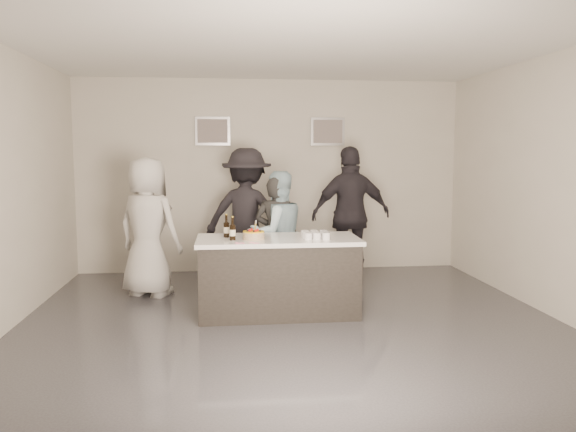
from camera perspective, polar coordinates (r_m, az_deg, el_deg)
The scene contains 18 objects.
floor at distance 6.18m, azimuth 0.52°, elevation -11.19°, with size 6.00×6.00×0.00m, color #3D3D42.
ceiling at distance 5.99m, azimuth 0.55°, elevation 17.30°, with size 6.00×6.00×0.00m, color white.
wall_back at distance 8.88m, azimuth -1.77°, elevation 4.07°, with size 6.00×0.04×3.00m, color beige.
wall_front at distance 2.95m, azimuth 7.43°, elevation -0.94°, with size 6.00×0.04×3.00m, color beige.
wall_right at distance 6.93m, azimuth 26.04°, elevation 2.72°, with size 0.04×6.00×3.00m, color beige.
picture_left at distance 8.82m, azimuth -7.67°, elevation 8.55°, with size 0.54×0.04×0.44m, color #B2B2B7.
picture_right at distance 8.96m, azimuth 4.04°, elevation 8.56°, with size 0.54×0.04×0.44m, color #B2B2B7.
bar_counter at distance 6.53m, azimuth -1.01°, elevation -6.12°, with size 1.86×0.86×0.90m, color white.
cake at distance 6.34m, azimuth -3.51°, elevation -2.04°, with size 0.24×0.24×0.08m, color yellow.
beer_bottle_a at distance 6.50m, azimuth -6.28°, elevation -1.03°, with size 0.07×0.07×0.26m, color black.
beer_bottle_b at distance 6.27m, azimuth -5.65°, elevation -1.29°, with size 0.07×0.07×0.26m, color black.
tumbler_cluster at distance 6.41m, azimuth 2.83°, elevation -1.92°, with size 0.30×0.30×0.08m, color #C17012.
candles at distance 6.07m, azimuth -4.12°, elevation -2.75°, with size 0.24×0.08×0.01m, color pink.
person_main_black at distance 7.31m, azimuth -1.20°, elevation -2.08°, with size 0.57×0.38×1.57m, color black.
person_main_blue at distance 7.31m, azimuth -1.10°, elevation -1.83°, with size 0.79×0.62×1.64m, color #AACFDF.
person_guest_left at distance 7.53m, azimuth -14.03°, elevation -1.09°, with size 0.89×0.58×1.82m, color silver.
person_guest_right at distance 8.12m, azimuth 6.41°, elevation 0.13°, with size 1.15×0.48×1.96m, color #252229.
person_guest_back at distance 8.06m, azimuth -4.21°, elevation 0.01°, with size 1.25×0.72×1.94m, color black.
Camera 1 is at (-0.70, -5.84, 1.88)m, focal length 35.00 mm.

